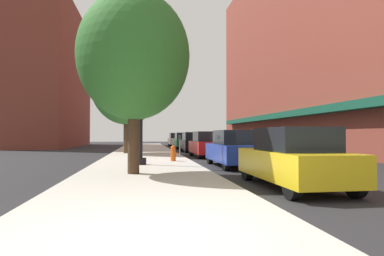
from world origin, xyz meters
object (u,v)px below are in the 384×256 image
(car_green, at_px, (183,141))
(car_white, at_px, (176,140))
(car_blue, at_px, (234,149))
(car_yellow, at_px, (293,158))
(car_black, at_px, (193,142))
(parking_meter_near, at_px, (180,143))
(tree_near, at_px, (134,56))
(fire_hydrant, at_px, (173,153))
(lamppost, at_px, (141,96))
(tree_mid, at_px, (127,84))
(car_red, at_px, (207,145))

(car_green, relative_size, car_white, 1.00)
(car_blue, bearing_deg, car_yellow, -88.19)
(car_yellow, xyz_separation_m, car_white, (0.00, 32.31, 0.00))
(car_blue, xyz_separation_m, car_green, (0.00, 19.04, 0.00))
(car_black, bearing_deg, parking_meter_near, -105.45)
(parking_meter_near, bearing_deg, car_white, 84.86)
(car_yellow, relative_size, car_white, 1.00)
(tree_near, bearing_deg, fire_hydrant, 70.25)
(car_green, bearing_deg, car_white, 89.56)
(car_blue, bearing_deg, car_green, 91.81)
(tree_near, distance_m, car_white, 29.89)
(lamppost, xyz_separation_m, car_yellow, (4.19, -6.29, -2.39))
(lamppost, relative_size, tree_near, 0.94)
(lamppost, bearing_deg, tree_mid, 96.84)
(fire_hydrant, xyz_separation_m, car_black, (2.57, 10.21, 0.29))
(car_green, bearing_deg, car_blue, -90.44)
(tree_near, height_order, car_blue, tree_near)
(car_yellow, bearing_deg, car_green, 91.39)
(lamppost, height_order, car_blue, lamppost)
(tree_near, relative_size, car_yellow, 1.47)
(car_blue, relative_size, car_black, 1.00)
(car_blue, relative_size, car_red, 1.00)
(car_yellow, height_order, car_black, same)
(tree_near, bearing_deg, car_red, 64.64)
(car_black, relative_size, car_white, 1.00)
(fire_hydrant, xyz_separation_m, car_green, (2.57, 16.84, 0.29))
(fire_hydrant, xyz_separation_m, car_yellow, (2.57, -8.08, 0.29))
(car_yellow, distance_m, car_green, 24.92)
(tree_near, xyz_separation_m, car_green, (4.42, 21.98, -3.38))
(lamppost, bearing_deg, car_white, 80.86)
(tree_mid, bearing_deg, car_white, 72.44)
(parking_meter_near, bearing_deg, lamppost, -117.24)
(car_red, bearing_deg, tree_mid, 148.76)
(lamppost, relative_size, tree_mid, 0.73)
(car_yellow, relative_size, car_green, 1.00)
(parking_meter_near, relative_size, car_yellow, 0.30)
(lamppost, xyz_separation_m, tree_near, (-0.23, -3.35, 0.98))
(parking_meter_near, xyz_separation_m, tree_near, (-2.47, -7.70, 3.23))
(car_black, xyz_separation_m, car_white, (0.00, 14.01, 0.00))
(fire_hydrant, bearing_deg, car_green, 81.31)
(lamppost, distance_m, fire_hydrant, 3.60)
(tree_mid, distance_m, car_red, 7.61)
(lamppost, xyz_separation_m, car_green, (4.19, 18.63, -2.39))
(tree_near, bearing_deg, car_white, 81.44)
(fire_hydrant, height_order, car_white, car_white)
(car_blue, bearing_deg, tree_near, -144.59)
(lamppost, height_order, car_red, lamppost)
(lamppost, xyz_separation_m, car_white, (4.19, 26.01, -2.39))
(fire_hydrant, height_order, car_yellow, car_yellow)
(parking_meter_near, bearing_deg, fire_hydrant, -103.70)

